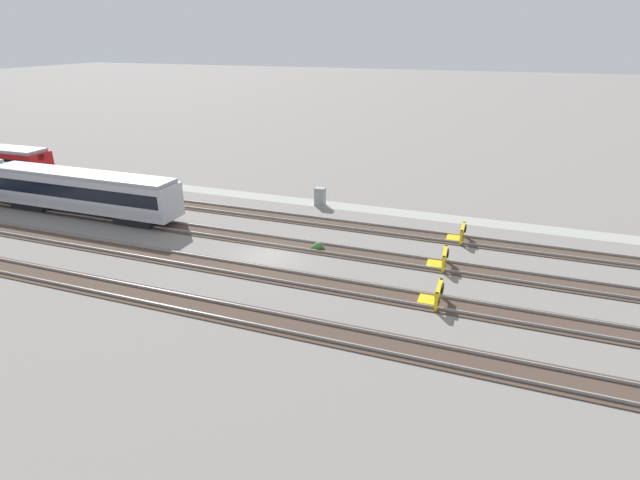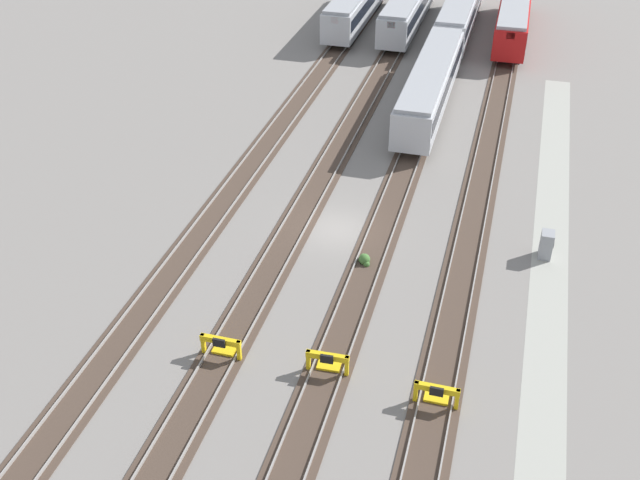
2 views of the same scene
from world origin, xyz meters
name	(u,v)px [view 2 (image 2 of 2)]	position (x,y,z in m)	size (l,w,h in m)	color
ground_plane	(338,230)	(0.00, 0.00, 0.00)	(400.00, 400.00, 0.00)	gray
service_walkway	(550,262)	(0.00, -12.21, 0.00)	(54.00, 2.00, 0.01)	#9E9E93
rail_track_nearest	(467,249)	(0.00, -7.63, 0.04)	(90.00, 2.23, 0.21)	#47382D
rail_track_near_inner	(380,235)	(0.00, -2.54, 0.04)	(90.00, 2.24, 0.21)	#47382D
rail_track_middle	(297,223)	(0.00, 2.54, 0.04)	(90.00, 2.24, 0.21)	#47382D
rail_track_far_inner	(218,211)	(0.00, 7.63, 0.04)	(90.00, 2.23, 0.21)	#47382D
subway_car_front_row_leftmost	(358,3)	(37.29, 7.65, 2.04)	(18.00, 2.87, 3.70)	#B7BABF
subway_car_front_row_left_inner	(409,7)	(37.41, 2.49, 2.04)	(18.02, 2.94, 3.70)	#B7BABF
subway_car_front_row_centre	(430,85)	(18.31, -2.54, 2.04)	(18.01, 2.91, 3.70)	#B7BABF
subway_car_front_row_right_inner	(514,15)	(37.34, -7.61, 2.04)	(18.05, 3.15, 3.70)	#B71414
subway_car_front_row_rightmost	(460,12)	(37.11, -2.56, 2.04)	(18.01, 2.92, 3.70)	#B7BABF
bumper_stop_nearest_track	(437,393)	(-12.11, -7.63, 0.51)	(1.34, 2.00, 1.22)	gold
bumper_stop_near_inner_track	(329,361)	(-11.44, -2.53, 0.51)	(1.38, 2.01, 1.22)	gold
bumper_stop_middle_track	(223,345)	(-11.75, 2.54, 0.51)	(1.34, 2.00, 1.22)	gold
electrical_cabinet	(546,245)	(0.49, -11.88, 0.80)	(0.90, 0.73, 1.60)	gray
weed_clump	(364,259)	(-2.85, -2.27, 0.24)	(0.92, 0.70, 0.64)	#427033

